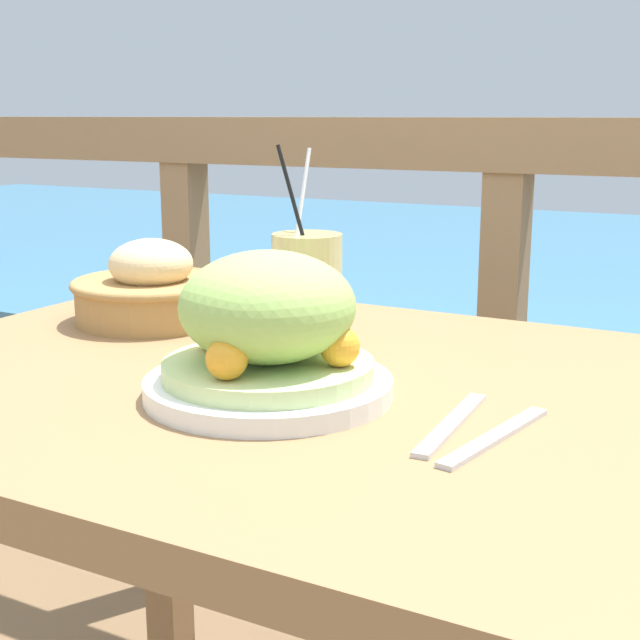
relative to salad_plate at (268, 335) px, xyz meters
name	(u,v)px	position (x,y,z in m)	size (l,w,h in m)	color
patio_table	(316,475)	(0.01, 0.08, -0.18)	(1.07, 0.76, 0.76)	#997047
railing_fence	(503,305)	(0.01, 0.76, -0.11)	(2.80, 0.08, 1.03)	#937551
salad_plate	(268,335)	(0.00, 0.00, 0.00)	(0.25, 0.25, 0.15)	white
drink_glass	(307,286)	(-0.08, 0.23, 0.00)	(0.09, 0.09, 0.24)	#DBCC7F
bread_basket	(152,290)	(-0.32, 0.21, -0.02)	(0.22, 0.22, 0.12)	#AD7F47
fork	(452,424)	(0.20, 0.00, -0.06)	(0.03, 0.18, 0.00)	silver
knife	(496,437)	(0.24, -0.01, -0.06)	(0.05, 0.18, 0.00)	silver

